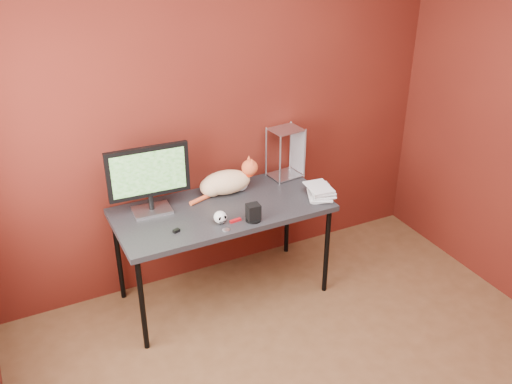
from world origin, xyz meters
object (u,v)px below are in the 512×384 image
monitor (149,176)px  cat (226,182)px  speaker (253,213)px  desk (222,214)px  book_stack (312,140)px  skull_mug (220,217)px

monitor → cat: size_ratio=1.01×
speaker → cat: bearing=93.5°
desk → monitor: (-0.46, 0.16, 0.32)m
desk → book_stack: 0.81m
desk → cat: bearing=57.7°
monitor → cat: 0.60m
desk → cat: (0.12, 0.19, 0.14)m
skull_mug → book_stack: 0.83m
cat → speaker: cat is taller
cat → book_stack: (0.51, -0.31, 0.35)m
cat → book_stack: book_stack is taller
skull_mug → book_stack: book_stack is taller
speaker → book_stack: size_ratio=0.14×
monitor → desk: bearing=-16.7°
speaker → skull_mug: bearing=165.4°
cat → skull_mug: size_ratio=6.24×
cat → skull_mug: 0.43m
desk → book_stack: book_stack is taller
skull_mug → desk: bearing=61.8°
desk → speaker: (0.12, -0.26, 0.11)m
cat → desk: bearing=-116.9°
skull_mug → speaker: speaker is taller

